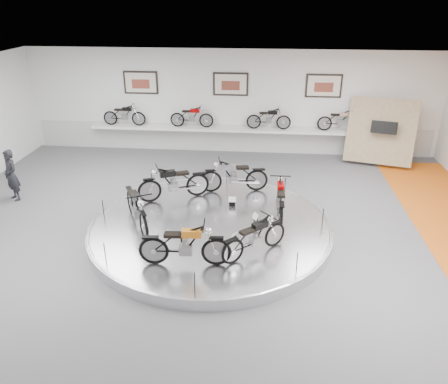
# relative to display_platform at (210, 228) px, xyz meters

# --- Properties ---
(floor) EXTENTS (16.00, 16.00, 0.00)m
(floor) POSITION_rel_display_platform_xyz_m (0.00, -0.30, -0.15)
(floor) COLOR #515154
(floor) RESTS_ON ground
(ceiling) EXTENTS (16.00, 16.00, 0.00)m
(ceiling) POSITION_rel_display_platform_xyz_m (0.00, -0.30, 3.85)
(ceiling) COLOR white
(ceiling) RESTS_ON wall_back
(wall_back) EXTENTS (16.00, 0.00, 16.00)m
(wall_back) POSITION_rel_display_platform_xyz_m (0.00, 6.70, 1.85)
(wall_back) COLOR silver
(wall_back) RESTS_ON floor
(dado_band) EXTENTS (15.68, 0.04, 1.10)m
(dado_band) POSITION_rel_display_platform_xyz_m (0.00, 6.68, 0.40)
(dado_band) COLOR #BCBCBA
(dado_band) RESTS_ON floor
(display_platform) EXTENTS (6.40, 6.40, 0.30)m
(display_platform) POSITION_rel_display_platform_xyz_m (0.00, 0.00, 0.00)
(display_platform) COLOR silver
(display_platform) RESTS_ON floor
(platform_rim) EXTENTS (6.40, 6.40, 0.10)m
(platform_rim) POSITION_rel_display_platform_xyz_m (0.00, 0.00, 0.12)
(platform_rim) COLOR #B2B2BA
(platform_rim) RESTS_ON display_platform
(shelf) EXTENTS (11.00, 0.55, 0.10)m
(shelf) POSITION_rel_display_platform_xyz_m (0.00, 6.40, 0.85)
(shelf) COLOR silver
(shelf) RESTS_ON wall_back
(poster_left) EXTENTS (1.35, 0.06, 0.88)m
(poster_left) POSITION_rel_display_platform_xyz_m (-3.50, 6.66, 2.55)
(poster_left) COLOR beige
(poster_left) RESTS_ON wall_back
(poster_center) EXTENTS (1.35, 0.06, 0.88)m
(poster_center) POSITION_rel_display_platform_xyz_m (0.00, 6.66, 2.55)
(poster_center) COLOR beige
(poster_center) RESTS_ON wall_back
(poster_right) EXTENTS (1.35, 0.06, 0.88)m
(poster_right) POSITION_rel_display_platform_xyz_m (3.50, 6.66, 2.55)
(poster_right) COLOR beige
(poster_right) RESTS_ON wall_back
(display_panel) EXTENTS (2.56, 1.52, 2.30)m
(display_panel) POSITION_rel_display_platform_xyz_m (5.60, 5.80, 1.10)
(display_panel) COLOR tan
(display_panel) RESTS_ON floor
(shelf_bike_a) EXTENTS (1.22, 0.43, 0.73)m
(shelf_bike_a) POSITION_rel_display_platform_xyz_m (-4.20, 6.40, 1.27)
(shelf_bike_a) COLOR black
(shelf_bike_a) RESTS_ON shelf
(shelf_bike_b) EXTENTS (1.22, 0.43, 0.73)m
(shelf_bike_b) POSITION_rel_display_platform_xyz_m (-1.50, 6.40, 1.27)
(shelf_bike_b) COLOR #8D0102
(shelf_bike_b) RESTS_ON shelf
(shelf_bike_c) EXTENTS (1.22, 0.43, 0.73)m
(shelf_bike_c) POSITION_rel_display_platform_xyz_m (1.50, 6.40, 1.27)
(shelf_bike_c) COLOR black
(shelf_bike_c) RESTS_ON shelf
(shelf_bike_d) EXTENTS (1.22, 0.43, 0.73)m
(shelf_bike_d) POSITION_rel_display_platform_xyz_m (4.20, 6.40, 1.27)
(shelf_bike_d) COLOR #BBBBC1
(shelf_bike_d) RESTS_ON shelf
(bike_a) EXTENTS (0.64, 1.72, 1.00)m
(bike_a) POSITION_rel_display_platform_xyz_m (1.84, 0.69, 0.65)
(bike_a) COLOR #8D0102
(bike_a) RESTS_ON display_platform
(bike_b) EXTENTS (1.86, 0.91, 1.05)m
(bike_b) POSITION_rel_display_platform_xyz_m (0.47, 2.13, 0.67)
(bike_b) COLOR #BBBBC1
(bike_b) RESTS_ON display_platform
(bike_c) EXTENTS (1.91, 1.30, 1.06)m
(bike_c) POSITION_rel_display_platform_xyz_m (-1.25, 1.42, 0.68)
(bike_c) COLOR black
(bike_c) RESTS_ON display_platform
(bike_d) EXTENTS (1.47, 1.96, 1.10)m
(bike_d) POSITION_rel_display_platform_xyz_m (-1.87, -0.33, 0.70)
(bike_d) COLOR black
(bike_d) RESTS_ON display_platform
(bike_e) EXTENTS (1.80, 0.73, 1.04)m
(bike_e) POSITION_rel_display_platform_xyz_m (-0.33, -1.94, 0.67)
(bike_e) COLOR #BB6514
(bike_e) RESTS_ON display_platform
(bike_f) EXTENTS (1.56, 1.48, 0.94)m
(bike_f) POSITION_rel_display_platform_xyz_m (1.20, -1.38, 0.62)
(bike_f) COLOR black
(bike_f) RESTS_ON display_platform
(visitor) EXTENTS (0.70, 0.66, 1.61)m
(visitor) POSITION_rel_display_platform_xyz_m (-6.31, 1.55, 0.66)
(visitor) COLOR black
(visitor) RESTS_ON floor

